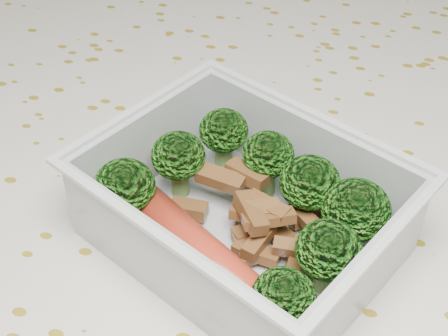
% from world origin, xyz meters
% --- Properties ---
extents(dining_table, '(1.40, 0.90, 0.75)m').
position_xyz_m(dining_table, '(0.00, 0.00, 0.67)').
color(dining_table, brown).
rests_on(dining_table, ground).
extents(tablecloth, '(1.46, 0.96, 0.19)m').
position_xyz_m(tablecloth, '(0.00, 0.00, 0.72)').
color(tablecloth, silver).
rests_on(tablecloth, dining_table).
extents(lunch_container, '(0.24, 0.22, 0.07)m').
position_xyz_m(lunch_container, '(0.02, -0.04, 0.78)').
color(lunch_container, silver).
rests_on(lunch_container, tablecloth).
extents(broccoli_florets, '(0.19, 0.17, 0.05)m').
position_xyz_m(broccoli_florets, '(0.03, -0.03, 0.79)').
color(broccoli_florets, '#608C3F').
rests_on(broccoli_florets, lunch_container).
extents(meat_pile, '(0.12, 0.08, 0.03)m').
position_xyz_m(meat_pile, '(0.04, -0.03, 0.78)').
color(meat_pile, brown).
rests_on(meat_pile, lunch_container).
extents(sausage, '(0.15, 0.10, 0.03)m').
position_xyz_m(sausage, '(0.01, -0.08, 0.78)').
color(sausage, '#BA331D').
rests_on(sausage, lunch_container).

